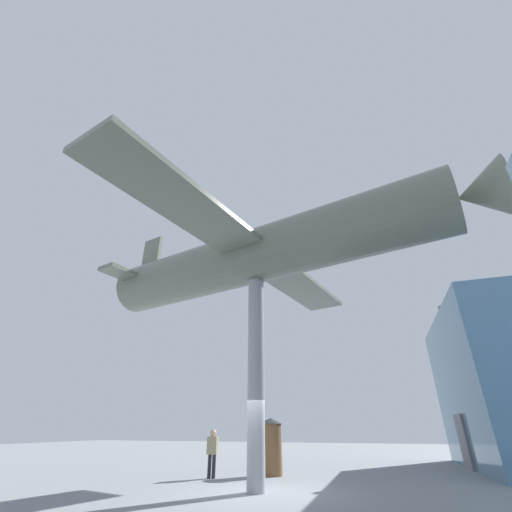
{
  "coord_description": "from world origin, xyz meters",
  "views": [
    {
      "loc": [
        11.41,
        3.8,
        1.69
      ],
      "look_at": [
        0.0,
        0.0,
        7.76
      ],
      "focal_mm": 24.0,
      "sensor_mm": 36.0,
      "label": 1
    }
  ],
  "objects_px": {
    "visitor_person": "(212,450)",
    "info_kiosk": "(271,445)",
    "support_pylon_central": "(256,373)",
    "suspended_airplane": "(263,254)"
  },
  "relations": [
    {
      "from": "visitor_person",
      "to": "info_kiosk",
      "type": "relative_size",
      "value": 0.79
    },
    {
      "from": "support_pylon_central",
      "to": "visitor_person",
      "type": "distance_m",
      "value": 4.38
    },
    {
      "from": "visitor_person",
      "to": "suspended_airplane",
      "type": "bearing_deg",
      "value": -42.71
    },
    {
      "from": "visitor_person",
      "to": "support_pylon_central",
      "type": "bearing_deg",
      "value": -45.07
    },
    {
      "from": "suspended_airplane",
      "to": "info_kiosk",
      "type": "xyz_separation_m",
      "value": [
        -4.12,
        -1.01,
        -6.7
      ]
    },
    {
      "from": "suspended_airplane",
      "to": "visitor_person",
      "type": "relative_size",
      "value": 9.46
    },
    {
      "from": "support_pylon_central",
      "to": "info_kiosk",
      "type": "bearing_deg",
      "value": -170.28
    },
    {
      "from": "suspended_airplane",
      "to": "info_kiosk",
      "type": "distance_m",
      "value": 7.93
    },
    {
      "from": "suspended_airplane",
      "to": "visitor_person",
      "type": "xyz_separation_m",
      "value": [
        -2.61,
        -2.95,
        -6.83
      ]
    },
    {
      "from": "suspended_airplane",
      "to": "support_pylon_central",
      "type": "bearing_deg",
      "value": -90.0
    }
  ]
}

